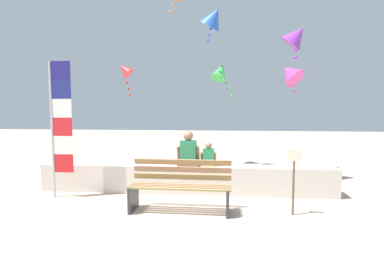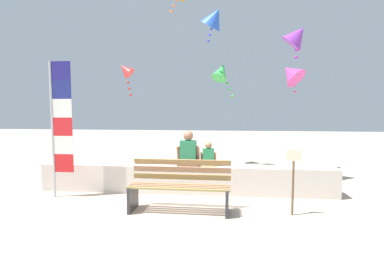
# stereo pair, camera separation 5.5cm
# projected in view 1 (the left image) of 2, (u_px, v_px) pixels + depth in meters

# --- Properties ---
(ground_plane) EXTENTS (40.00, 40.00, 0.00)m
(ground_plane) POSITION_uv_depth(u_px,v_px,m) (177.00, 212.00, 5.64)
(ground_plane) COLOR #B9A48E
(seawall_ledge) EXTENTS (6.29, 0.49, 0.59)m
(seawall_ledge) POSITION_uv_depth(u_px,v_px,m) (186.00, 179.00, 6.91)
(seawall_ledge) COLOR beige
(seawall_ledge) RESTS_ON ground
(park_bench) EXTENTS (1.80, 0.64, 0.88)m
(park_bench) POSITION_uv_depth(u_px,v_px,m) (180.00, 187.00, 5.67)
(park_bench) COLOR olive
(park_bench) RESTS_ON ground
(person_adult) EXTENTS (0.49, 0.36, 0.75)m
(person_adult) POSITION_uv_depth(u_px,v_px,m) (188.00, 152.00, 6.83)
(person_adult) COLOR brown
(person_adult) RESTS_ON seawall_ledge
(person_child) EXTENTS (0.34, 0.25, 0.51)m
(person_child) POSITION_uv_depth(u_px,v_px,m) (208.00, 156.00, 6.80)
(person_child) COLOR tan
(person_child) RESTS_ON seawall_ledge
(flag_banner) EXTENTS (0.45, 0.05, 2.73)m
(flag_banner) POSITION_uv_depth(u_px,v_px,m) (59.00, 122.00, 6.41)
(flag_banner) COLOR #B7B7BC
(flag_banner) RESTS_ON ground
(kite_blue) EXTENTS (1.00, 0.91, 1.15)m
(kite_blue) POSITION_uv_depth(u_px,v_px,m) (214.00, 18.00, 9.16)
(kite_blue) COLOR blue
(kite_magenta) EXTENTS (1.04, 1.01, 0.99)m
(kite_magenta) POSITION_uv_depth(u_px,v_px,m) (290.00, 73.00, 9.33)
(kite_magenta) COLOR #DB3D9E
(kite_red) EXTENTS (0.54, 0.64, 1.02)m
(kite_red) POSITION_uv_depth(u_px,v_px,m) (125.00, 70.00, 9.39)
(kite_red) COLOR red
(kite_green) EXTENTS (0.74, 0.78, 1.08)m
(kite_green) POSITION_uv_depth(u_px,v_px,m) (221.00, 72.00, 9.28)
(kite_green) COLOR green
(kite_purple) EXTENTS (0.83, 0.71, 0.93)m
(kite_purple) POSITION_uv_depth(u_px,v_px,m) (297.00, 36.00, 7.60)
(kite_purple) COLOR purple
(sign_post) EXTENTS (0.24, 0.05, 1.12)m
(sign_post) POSITION_uv_depth(u_px,v_px,m) (294.00, 176.00, 5.42)
(sign_post) COLOR brown
(sign_post) RESTS_ON ground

